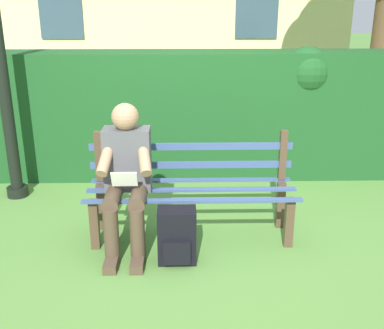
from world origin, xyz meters
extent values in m
plane|color=#517F38|center=(0.00, 0.00, 0.00)|extent=(60.00, 60.00, 0.00)
cube|color=#4C3828|center=(-0.80, 0.18, 0.21)|extent=(0.07, 0.07, 0.43)
cube|color=#4C3828|center=(0.80, 0.18, 0.21)|extent=(0.07, 0.07, 0.43)
cube|color=#4C3828|center=(-0.80, -0.18, 0.21)|extent=(0.07, 0.07, 0.43)
cube|color=#4C3828|center=(0.80, -0.18, 0.21)|extent=(0.07, 0.07, 0.43)
cube|color=#384C7A|center=(0.00, -0.23, 0.44)|extent=(1.76, 0.06, 0.02)
cube|color=#384C7A|center=(0.00, 0.00, 0.44)|extent=(1.76, 0.06, 0.02)
cube|color=#384C7A|center=(0.00, 0.23, 0.44)|extent=(1.76, 0.06, 0.02)
cube|color=#4C3828|center=(-0.80, -0.22, 0.67)|extent=(0.06, 0.06, 0.44)
cube|color=#4C3828|center=(0.80, -0.22, 0.67)|extent=(0.06, 0.06, 0.44)
cube|color=#384C7A|center=(0.00, -0.22, 0.59)|extent=(1.76, 0.02, 0.06)
cube|color=#384C7A|center=(0.00, -0.22, 0.75)|extent=(1.76, 0.02, 0.06)
cube|color=#4C4C51|center=(0.53, -0.02, 0.71)|extent=(0.38, 0.22, 0.52)
sphere|color=#A57A5B|center=(0.53, 0.00, 1.07)|extent=(0.22, 0.22, 0.22)
cylinder|color=#473828|center=(0.43, 0.19, 0.47)|extent=(0.13, 0.42, 0.13)
cylinder|color=#473828|center=(0.63, 0.19, 0.47)|extent=(0.13, 0.42, 0.13)
cylinder|color=#473828|center=(0.43, 0.40, 0.22)|extent=(0.12, 0.12, 0.45)
cylinder|color=#473828|center=(0.63, 0.40, 0.22)|extent=(0.12, 0.12, 0.45)
cube|color=#473828|center=(0.43, 0.48, 0.04)|extent=(0.10, 0.24, 0.07)
cube|color=#473828|center=(0.63, 0.48, 0.04)|extent=(0.10, 0.24, 0.07)
cylinder|color=#A57A5B|center=(0.38, 0.12, 0.77)|extent=(0.14, 0.32, 0.26)
cylinder|color=#A57A5B|center=(0.68, 0.12, 0.77)|extent=(0.14, 0.32, 0.26)
cube|color=white|center=(0.53, 0.24, 0.63)|extent=(0.20, 0.07, 0.13)
cube|color=#19471E|center=(0.25, -1.61, 0.71)|extent=(5.18, 0.61, 1.42)
sphere|color=#19471E|center=(-1.30, -1.52, 1.21)|extent=(0.55, 0.55, 0.55)
sphere|color=#19471E|center=(1.54, -1.67, 1.14)|extent=(0.49, 0.49, 0.49)
cylinder|color=brown|center=(-2.98, -3.53, 1.37)|extent=(0.35, 0.35, 2.74)
cube|color=#334756|center=(-1.52, -6.58, 1.83)|extent=(0.90, 0.04, 1.20)
cube|color=#334756|center=(2.59, -6.58, 1.83)|extent=(0.90, 0.04, 1.20)
cube|color=black|center=(0.12, 0.39, 0.22)|extent=(0.30, 0.20, 0.44)
cube|color=black|center=(0.12, 0.51, 0.13)|extent=(0.21, 0.04, 0.19)
cylinder|color=black|center=(0.03, 0.27, 0.24)|extent=(0.04, 0.04, 0.26)
cylinder|color=black|center=(0.21, 0.27, 0.24)|extent=(0.04, 0.04, 0.26)
cylinder|color=black|center=(1.81, -0.95, 0.05)|extent=(0.22, 0.22, 0.10)
camera|label=1|loc=(0.08, 3.57, 1.91)|focal=43.00mm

